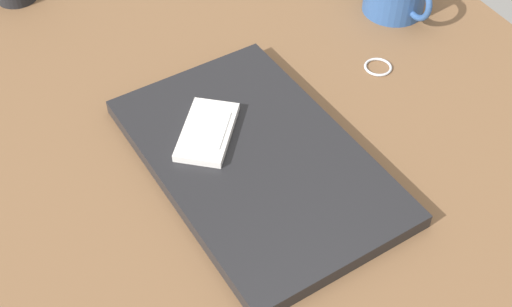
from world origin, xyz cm
name	(u,v)px	position (x,y,z in cm)	size (l,w,h in cm)	color
desk_surface	(267,116)	(0.00, 0.00, 1.50)	(120.00, 80.00, 3.00)	brown
laptop_closed	(256,160)	(8.12, -5.87, 3.94)	(35.07, 22.03, 1.88)	black
cell_phone_on_laptop	(207,131)	(2.63, -9.47, 5.39)	(11.39, 10.69, 1.09)	silver
key_ring	(379,68)	(0.26, 16.94, 3.18)	(3.79, 3.79, 0.36)	silver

